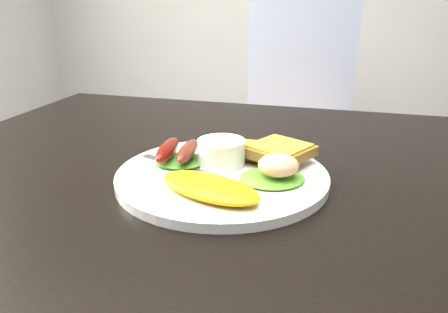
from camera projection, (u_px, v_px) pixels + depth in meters
name	position (u px, v px, depth m)	size (l,w,h in m)	color
dining_table	(286.00, 186.00, 0.64)	(1.20, 0.80, 0.04)	black
dining_chair	(292.00, 134.00, 1.81)	(0.47, 0.47, 0.06)	tan
person	(401.00, 109.00, 1.37)	(0.47, 0.31, 1.31)	navy
plate	(222.00, 176.00, 0.60)	(0.29, 0.29, 0.01)	white
lettuce_left	(180.00, 160.00, 0.63)	(0.08, 0.07, 0.01)	green
lettuce_right	(272.00, 178.00, 0.57)	(0.09, 0.08, 0.01)	#61972A
omelette	(210.00, 187.00, 0.53)	(0.14, 0.07, 0.02)	#FE9F13
sausage_a	(167.00, 150.00, 0.63)	(0.02, 0.09, 0.02)	#6C0D09
sausage_b	(188.00, 151.00, 0.62)	(0.02, 0.09, 0.02)	maroon
ramekin	(221.00, 153.00, 0.62)	(0.07, 0.07, 0.04)	white
toast_a	(252.00, 151.00, 0.66)	(0.07, 0.07, 0.01)	brown
toast_b	(279.00, 151.00, 0.63)	(0.08, 0.08, 0.01)	olive
potato_salad	(278.00, 165.00, 0.56)	(0.05, 0.05, 0.03)	beige
fork	(189.00, 170.00, 0.60)	(0.18, 0.01, 0.00)	#ADAFB7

